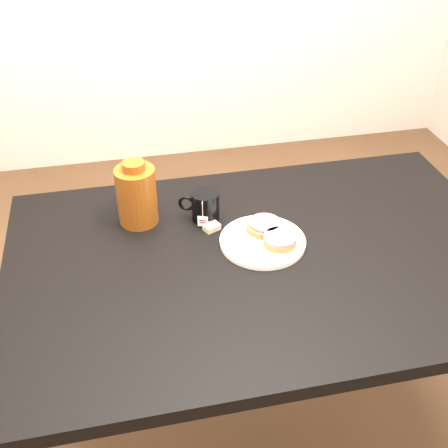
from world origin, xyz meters
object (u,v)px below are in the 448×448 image
Objects in this scene: table at (263,277)px; teabag_pouch at (212,227)px; mug at (205,206)px; bagel_package at (137,195)px; plate at (263,241)px; bagel_front at (280,240)px; bagel_back at (265,226)px.

table is 0.21m from teabag_pouch.
mug is 0.07m from teabag_pouch.
bagel_package is at bearing 144.01° from table.
table is at bearing -99.99° from plate.
teabag_pouch is (-0.13, 0.09, 0.00)m from plate.
bagel_back is at bearing 107.26° from bagel_front.
mug is (-0.18, 0.18, 0.02)m from bagel_front.
table is at bearing -36.40° from mug.
mug is (-0.13, 0.20, 0.13)m from table.
plate and teabag_pouch have the same top height.
mug reaches higher than bagel_back.
bagel_back is (0.02, 0.05, 0.02)m from plate.
mug reaches higher than table.
bagel_front is 0.88× the size of mug.
bagel_back is 0.75× the size of bagel_package.
bagel_back is at bearing 74.04° from table.
bagel_front is at bearing -72.74° from bagel_back.
table is 5.82× the size of plate.
plate is 0.05m from bagel_front.
bagel_front reaches higher than teabag_pouch.
teabag_pouch is at bearing -24.09° from bagel_package.
bagel_back and bagel_front have the same top height.
bagel_back is 1.12× the size of mug.
table is 7.09× the size of bagel_package.
bagel_front is 0.58× the size of bagel_package.
bagel_package is (-0.32, 0.23, 0.17)m from table.
plate is 0.16m from teabag_pouch.
mug is 0.20m from bagel_package.
bagel_back is 3.27× the size of teabag_pouch.
bagel_back reaches higher than table.
mug reaches higher than bagel_front.
teabag_pouch is at bearing 143.48° from plate.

